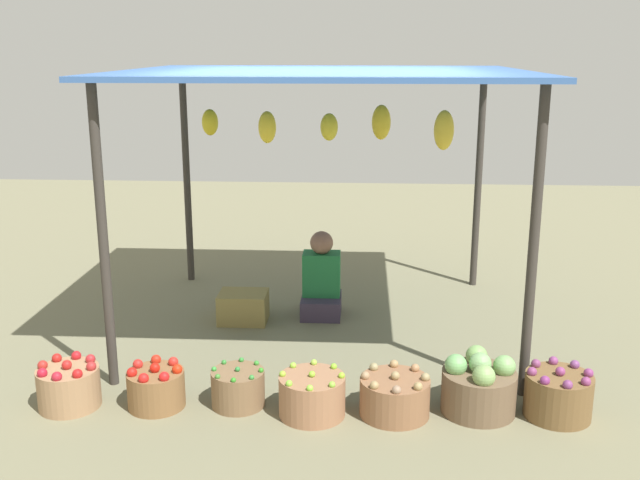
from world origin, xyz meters
TOP-DOWN VIEW (x-y plane):
  - ground_plane at (0.00, 0.00)m, footprint 14.00×14.00m
  - market_stall_structure at (0.01, 0.00)m, footprint 3.26×2.79m
  - vendor_person at (-0.04, 0.29)m, footprint 0.36×0.44m
  - basket_red_apples at (-1.67, -1.61)m, footprint 0.42×0.42m
  - basket_red_tomatoes at (-1.07, -1.57)m, footprint 0.39×0.39m
  - basket_green_chilies at (-0.51, -1.52)m, footprint 0.37×0.37m
  - basket_limes at (0.01, -1.63)m, footprint 0.45×0.45m
  - basket_potatoes at (0.56, -1.59)m, footprint 0.47×0.47m
  - basket_cabbages at (1.12, -1.52)m, footprint 0.50×0.50m
  - basket_purple_onions at (1.64, -1.55)m, footprint 0.44×0.44m
  - wooden_crate_near_vendor at (-0.79, 0.21)m, footprint 0.34×0.30m
  - wooden_crate_stacked_rear at (-0.73, 0.06)m, footprint 0.43×0.34m

SIDE VIEW (x-z plane):
  - ground_plane at x=0.00m, z-range 0.00..0.00m
  - wooden_crate_near_vendor at x=-0.79m, z-range 0.00..0.20m
  - basket_green_chilies at x=-0.51m, z-range -0.01..0.27m
  - basket_potatoes at x=0.56m, z-range -0.02..0.29m
  - wooden_crate_stacked_rear at x=-0.73m, z-range 0.00..0.27m
  - basket_red_tomatoes at x=-1.07m, z-range -0.02..0.30m
  - basket_limes at x=0.01m, z-range -0.02..0.30m
  - basket_red_apples at x=-1.67m, z-range -0.02..0.32m
  - basket_purple_onions at x=1.64m, z-range -0.02..0.33m
  - basket_cabbages at x=1.12m, z-range -0.03..0.39m
  - vendor_person at x=-0.04m, z-range -0.09..0.69m
  - market_stall_structure at x=0.01m, z-range 0.95..3.16m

